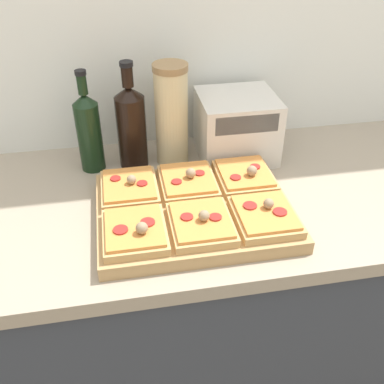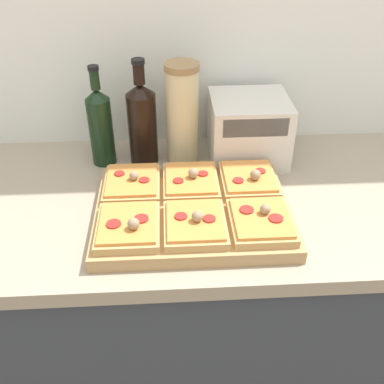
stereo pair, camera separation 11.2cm
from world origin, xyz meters
The scene contains 13 objects.
wall_back centered at (0.00, 0.67, 1.25)m, with size 6.00×0.06×2.50m.
kitchen_counter centered at (0.00, 0.32, 0.46)m, with size 2.63×0.67×0.91m.
cutting_board centered at (-0.04, 0.23, 0.93)m, with size 0.48×0.37×0.04m, color tan.
pizza_slice_back_left centered at (-0.19, 0.31, 0.96)m, with size 0.14×0.17×0.05m.
pizza_slice_back_center centered at (-0.04, 0.31, 0.96)m, with size 0.14×0.17×0.05m.
pizza_slice_back_right centered at (0.11, 0.31, 0.96)m, with size 0.14×0.17×0.06m.
pizza_slice_front_left centered at (-0.19, 0.14, 0.96)m, with size 0.14×0.17×0.06m.
pizza_slice_front_center centered at (-0.04, 0.14, 0.96)m, with size 0.14×0.17×0.05m.
pizza_slice_front_right centered at (0.11, 0.14, 0.96)m, with size 0.14×0.17×0.05m.
olive_oil_bottle centered at (-0.29, 0.51, 1.03)m, with size 0.07×0.07×0.29m.
wine_bottle centered at (-0.17, 0.51, 1.04)m, with size 0.08×0.08×0.31m.
grain_jar_tall centered at (-0.05, 0.51, 1.06)m, with size 0.10×0.10×0.30m.
toaster_oven centered at (0.14, 0.51, 1.00)m, with size 0.25×0.21×0.19m.
Camera 2 is at (-0.10, -0.66, 1.61)m, focal length 42.00 mm.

